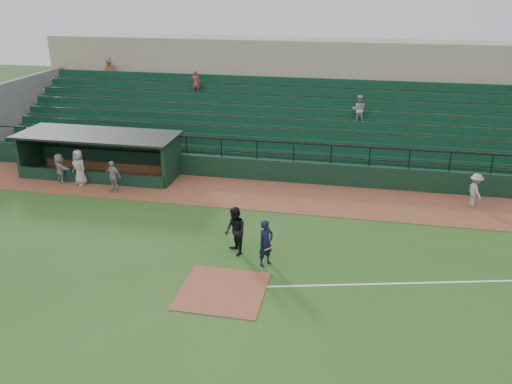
# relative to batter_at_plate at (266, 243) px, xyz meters

# --- Properties ---
(ground) EXTENTS (90.00, 90.00, 0.00)m
(ground) POSITION_rel_batter_at_plate_xyz_m (-1.17, -1.13, -0.94)
(ground) COLOR #274F19
(ground) RESTS_ON ground
(warning_track) EXTENTS (40.00, 4.00, 0.03)m
(warning_track) POSITION_rel_batter_at_plate_xyz_m (-1.17, 6.87, -0.93)
(warning_track) COLOR brown
(warning_track) RESTS_ON ground
(home_plate_dirt) EXTENTS (3.00, 3.00, 0.03)m
(home_plate_dirt) POSITION_rel_batter_at_plate_xyz_m (-1.17, -2.13, -0.93)
(home_plate_dirt) COLOR brown
(home_plate_dirt) RESTS_ON ground
(foul_line) EXTENTS (17.49, 4.44, 0.01)m
(foul_line) POSITION_rel_batter_at_plate_xyz_m (6.83, 0.07, -0.94)
(foul_line) COLOR white
(foul_line) RESTS_ON ground
(stadium_structure) EXTENTS (38.00, 13.08, 6.40)m
(stadium_structure) POSITION_rel_batter_at_plate_xyz_m (-1.17, 15.33, 1.36)
(stadium_structure) COLOR black
(stadium_structure) RESTS_ON ground
(dugout) EXTENTS (8.90, 3.20, 2.42)m
(dugout) POSITION_rel_batter_at_plate_xyz_m (-10.92, 8.43, 0.39)
(dugout) COLOR black
(dugout) RESTS_ON ground
(batter_at_plate) EXTENTS (1.18, 0.82, 1.89)m
(batter_at_plate) POSITION_rel_batter_at_plate_xyz_m (0.00, 0.00, 0.00)
(batter_at_plate) COLOR black
(batter_at_plate) RESTS_ON ground
(umpire) EXTENTS (1.18, 1.23, 2.00)m
(umpire) POSITION_rel_batter_at_plate_xyz_m (-1.36, 0.62, 0.06)
(umpire) COLOR black
(umpire) RESTS_ON ground
(runner) EXTENTS (0.90, 1.21, 1.67)m
(runner) POSITION_rel_batter_at_plate_xyz_m (8.89, 7.44, -0.08)
(runner) COLOR gray
(runner) RESTS_ON warning_track
(dugout_player_a) EXTENTS (1.06, 0.64, 1.68)m
(dugout_player_a) POSITION_rel_batter_at_plate_xyz_m (-9.08, 5.75, -0.07)
(dugout_player_a) COLOR #9D9893
(dugout_player_a) RESTS_ON warning_track
(dugout_player_b) EXTENTS (1.11, 0.96, 1.93)m
(dugout_player_b) POSITION_rel_batter_at_plate_xyz_m (-11.32, 6.39, 0.05)
(dugout_player_b) COLOR #A19B97
(dugout_player_b) RESTS_ON warning_track
(dugout_player_c) EXTENTS (1.51, 1.27, 1.63)m
(dugout_player_c) POSITION_rel_batter_at_plate_xyz_m (-12.50, 6.46, -0.10)
(dugout_player_c) COLOR #A5A19B
(dugout_player_c) RESTS_ON warning_track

